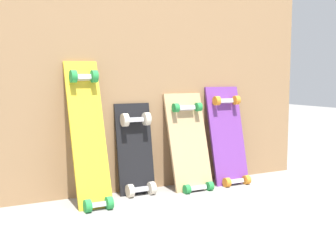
% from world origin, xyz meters
% --- Properties ---
extents(ground_plane, '(12.00, 12.00, 0.00)m').
position_xyz_m(ground_plane, '(0.00, 0.00, 0.00)').
color(ground_plane, gray).
extents(plywood_wall_panel, '(1.94, 0.04, 1.65)m').
position_xyz_m(plywood_wall_panel, '(0.00, 0.07, 0.83)').
color(plywood_wall_panel, '#99724C').
rests_on(plywood_wall_panel, ground).
extents(skateboard_yellow, '(0.17, 0.30, 0.77)m').
position_xyz_m(skateboard_yellow, '(-0.44, -0.09, 0.32)').
color(skateboard_yellow, gold).
rests_on(skateboard_yellow, ground).
extents(skateboard_black, '(0.20, 0.16, 0.55)m').
position_xyz_m(skateboard_black, '(-0.16, -0.01, 0.21)').
color(skateboard_black, black).
rests_on(skateboard_black, ground).
extents(skateboard_natural, '(0.24, 0.23, 0.61)m').
position_xyz_m(skateboard_natural, '(0.15, -0.05, 0.23)').
color(skateboard_natural, tan).
rests_on(skateboard_natural, ground).
extents(skateboard_purple, '(0.23, 0.21, 0.64)m').
position_xyz_m(skateboard_purple, '(0.42, -0.04, 0.25)').
color(skateboard_purple, '#6B338C').
rests_on(skateboard_purple, ground).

